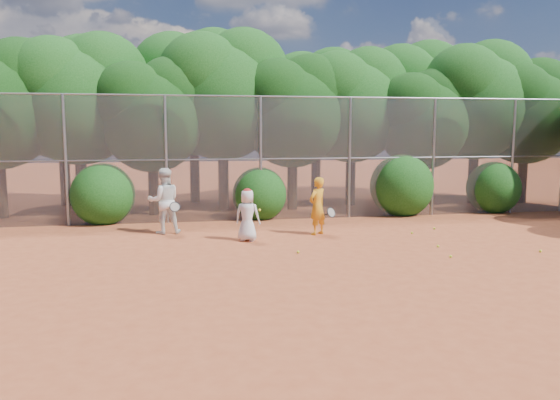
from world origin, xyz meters
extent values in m
plane|color=#A54725|center=(0.00, 0.00, 0.00)|extent=(80.00, 80.00, 0.00)
cylinder|color=gray|center=(-7.00, 6.00, 2.00)|extent=(0.09, 0.09, 4.00)
cylinder|color=gray|center=(-4.00, 6.00, 2.00)|extent=(0.09, 0.09, 4.00)
cylinder|color=gray|center=(-1.00, 6.00, 2.00)|extent=(0.09, 0.09, 4.00)
cylinder|color=gray|center=(2.00, 6.00, 2.00)|extent=(0.09, 0.09, 4.00)
cylinder|color=gray|center=(5.00, 6.00, 2.00)|extent=(0.09, 0.09, 4.00)
cylinder|color=gray|center=(8.00, 6.00, 2.00)|extent=(0.09, 0.09, 4.00)
cylinder|color=gray|center=(0.00, 6.00, 4.00)|extent=(20.00, 0.05, 0.05)
cylinder|color=gray|center=(0.00, 6.00, 2.00)|extent=(20.00, 0.04, 0.04)
cube|color=slate|center=(0.00, 6.00, 2.00)|extent=(20.00, 0.02, 4.00)
cylinder|color=black|center=(-9.50, 8.00, 1.19)|extent=(0.38, 0.38, 2.38)
sphere|color=black|center=(-8.74, 8.38, 4.47)|extent=(3.05, 3.05, 3.05)
cylinder|color=black|center=(-7.00, 8.50, 1.26)|extent=(0.38, 0.38, 2.52)
sphere|color=#124611|center=(-7.00, 8.50, 3.73)|extent=(4.03, 4.03, 4.03)
sphere|color=#124611|center=(-6.19, 8.90, 4.74)|extent=(3.23, 3.23, 3.23)
sphere|color=#124611|center=(-7.71, 8.20, 4.54)|extent=(3.02, 3.02, 3.02)
cylinder|color=black|center=(-4.50, 7.80, 1.08)|extent=(0.36, 0.36, 2.17)
sphere|color=black|center=(-4.50, 7.80, 3.21)|extent=(3.47, 3.47, 3.47)
sphere|color=black|center=(-3.81, 8.15, 4.08)|extent=(2.78, 2.78, 2.78)
sphere|color=black|center=(-5.11, 7.54, 3.91)|extent=(2.60, 2.60, 2.60)
cylinder|color=black|center=(-2.00, 8.80, 1.33)|extent=(0.39, 0.39, 2.66)
sphere|color=#124611|center=(-2.00, 8.80, 3.94)|extent=(4.26, 4.26, 4.26)
sphere|color=#124611|center=(-1.15, 9.23, 5.00)|extent=(3.40, 3.40, 3.40)
sphere|color=#124611|center=(-2.74, 8.48, 4.79)|extent=(3.19, 3.19, 3.19)
cylinder|color=black|center=(0.50, 8.20, 1.14)|extent=(0.37, 0.37, 2.27)
sphere|color=black|center=(0.50, 8.20, 3.37)|extent=(3.64, 3.64, 3.64)
sphere|color=black|center=(1.23, 8.56, 4.28)|extent=(2.91, 2.91, 2.91)
sphere|color=black|center=(-0.14, 7.93, 4.10)|extent=(2.73, 2.73, 2.73)
cylinder|color=black|center=(3.00, 9.00, 1.22)|extent=(0.38, 0.38, 2.45)
sphere|color=#124611|center=(3.00, 9.00, 3.63)|extent=(3.92, 3.92, 3.92)
sphere|color=#124611|center=(3.78, 9.39, 4.61)|extent=(3.14, 3.14, 3.14)
sphere|color=#124611|center=(2.31, 8.71, 4.41)|extent=(2.94, 2.94, 2.94)
cylinder|color=black|center=(5.50, 8.00, 1.05)|extent=(0.36, 0.36, 2.10)
sphere|color=black|center=(5.50, 8.00, 3.11)|extent=(3.36, 3.36, 3.36)
sphere|color=black|center=(6.17, 8.34, 3.95)|extent=(2.69, 2.69, 2.69)
sphere|color=black|center=(4.91, 7.75, 3.78)|extent=(2.52, 2.52, 2.52)
cylinder|color=black|center=(8.00, 8.60, 1.29)|extent=(0.39, 0.39, 2.59)
sphere|color=#124611|center=(8.00, 8.60, 3.83)|extent=(4.14, 4.14, 4.14)
sphere|color=#124611|center=(8.83, 9.01, 4.87)|extent=(3.32, 3.32, 3.32)
sphere|color=#124611|center=(7.27, 8.29, 4.66)|extent=(3.11, 3.11, 3.11)
cylinder|color=black|center=(10.00, 8.30, 1.15)|extent=(0.37, 0.37, 2.31)
sphere|color=black|center=(10.00, 8.30, 3.42)|extent=(3.70, 3.70, 3.70)
sphere|color=black|center=(10.74, 8.67, 4.34)|extent=(2.96, 2.96, 2.96)
sphere|color=black|center=(9.35, 8.02, 4.16)|extent=(2.77, 2.77, 2.77)
cylinder|color=black|center=(-8.00, 10.80, 1.31)|extent=(0.39, 0.39, 2.62)
sphere|color=#124611|center=(-8.00, 10.80, 3.88)|extent=(4.20, 4.20, 4.20)
sphere|color=#124611|center=(-7.16, 11.22, 4.94)|extent=(3.36, 3.36, 3.36)
sphere|color=#124611|center=(-8.73, 10.49, 4.72)|extent=(3.15, 3.15, 3.15)
cylinder|color=black|center=(-3.00, 11.00, 1.40)|extent=(0.40, 0.40, 2.80)
sphere|color=#124611|center=(-3.00, 11.00, 4.14)|extent=(4.48, 4.48, 4.48)
sphere|color=#124611|center=(-2.10, 11.45, 5.26)|extent=(3.58, 3.58, 3.58)
sphere|color=#124611|center=(-3.78, 10.66, 5.04)|extent=(3.36, 3.36, 3.36)
cylinder|color=black|center=(2.00, 10.60, 1.26)|extent=(0.38, 0.38, 2.52)
sphere|color=#124611|center=(2.00, 10.60, 3.73)|extent=(4.03, 4.03, 4.03)
sphere|color=#124611|center=(2.81, 11.00, 4.74)|extent=(3.23, 3.23, 3.23)
sphere|color=#124611|center=(1.29, 10.30, 4.54)|extent=(3.02, 3.02, 3.02)
cylinder|color=black|center=(6.50, 11.20, 1.36)|extent=(0.40, 0.40, 2.73)
sphere|color=#124611|center=(6.50, 11.20, 4.04)|extent=(4.37, 4.37, 4.37)
sphere|color=#124611|center=(7.37, 11.64, 5.13)|extent=(3.49, 3.49, 3.49)
sphere|color=#124611|center=(5.74, 10.87, 4.91)|extent=(3.28, 3.28, 3.28)
sphere|color=#124611|center=(-6.00, 6.30, 1.00)|extent=(2.00, 2.00, 2.00)
sphere|color=#124611|center=(-1.00, 6.30, 0.90)|extent=(1.80, 1.80, 1.80)
sphere|color=#124611|center=(4.00, 6.30, 1.10)|extent=(2.20, 2.20, 2.20)
sphere|color=#124611|center=(7.50, 6.30, 0.95)|extent=(1.90, 1.90, 1.90)
imported|color=orange|center=(0.20, 3.21, 0.81)|extent=(0.71, 0.66, 1.62)
torus|color=black|center=(0.55, 3.01, 0.65)|extent=(0.33, 0.27, 0.29)
cylinder|color=black|center=(0.44, 3.19, 0.57)|extent=(0.17, 0.25, 0.13)
imported|color=silver|center=(-1.84, 2.69, 0.69)|extent=(0.80, 0.68, 1.38)
ellipsoid|color=red|center=(-1.84, 2.69, 1.34)|extent=(0.22, 0.22, 0.13)
sphere|color=#D7EA2A|center=(-1.54, 2.49, 0.85)|extent=(0.07, 0.07, 0.07)
imported|color=white|center=(-4.04, 4.16, 0.93)|extent=(1.00, 0.84, 1.87)
torus|color=black|center=(-3.74, 3.86, 0.80)|extent=(0.32, 0.18, 0.29)
cylinder|color=black|center=(-3.76, 4.06, 0.71)|extent=(0.06, 0.27, 0.14)
sphere|color=#D7EA2A|center=(2.77, 1.00, 0.03)|extent=(0.07, 0.07, 0.07)
sphere|color=#D7EA2A|center=(2.86, 2.78, 0.03)|extent=(0.07, 0.07, 0.07)
sphere|color=#D7EA2A|center=(2.54, -0.10, 0.03)|extent=(0.07, 0.07, 0.07)
sphere|color=#D7EA2A|center=(4.94, 0.03, 0.03)|extent=(0.07, 0.07, 0.07)
sphere|color=#D7EA2A|center=(-0.83, 0.98, 0.03)|extent=(0.07, 0.07, 0.07)
sphere|color=#D7EA2A|center=(3.81, 3.33, 0.03)|extent=(0.07, 0.07, 0.07)
camera|label=1|loc=(-3.55, -11.51, 2.94)|focal=35.00mm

